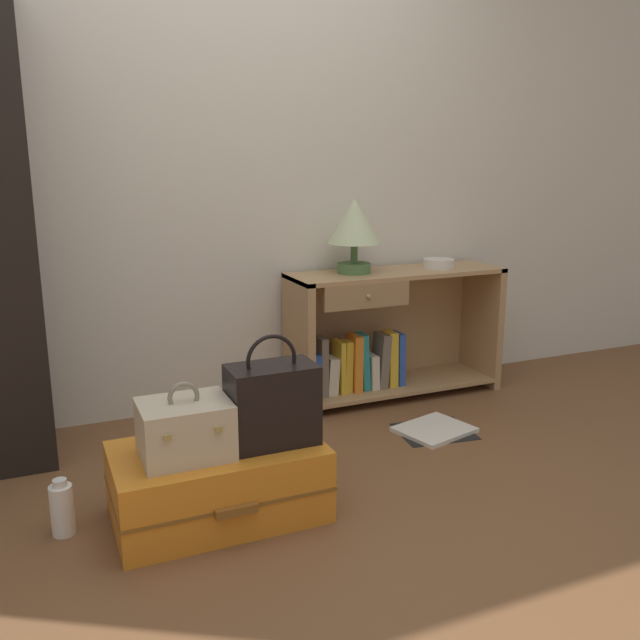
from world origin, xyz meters
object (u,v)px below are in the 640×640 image
object	(u,v)px
table_lamp	(354,225)
train_case	(185,429)
open_book_on_floor	(434,430)
bookshelf	(385,336)
bowl	(439,264)
handbag	(272,403)
bottle	(62,509)
suitcase_large	(218,482)

from	to	relation	value
table_lamp	train_case	distance (m)	1.52
train_case	open_book_on_floor	world-z (taller)	train_case
table_lamp	train_case	size ratio (longest dim) A/B	1.25
bookshelf	table_lamp	bearing A→B (deg)	176.74
bookshelf	bowl	size ratio (longest dim) A/B	7.00
handbag	bookshelf	bearing A→B (deg)	44.16
table_lamp	handbag	xyz separation A→B (m)	(-0.77, -0.94, -0.50)
bottle	bowl	bearing A→B (deg)	21.21
handbag	bottle	size ratio (longest dim) A/B	1.99
suitcase_large	bottle	bearing A→B (deg)	169.68
bookshelf	suitcase_large	distance (m)	1.46
suitcase_large	train_case	world-z (taller)	train_case
bookshelf	bottle	distance (m)	1.85
suitcase_large	open_book_on_floor	bearing A→B (deg)	16.93
table_lamp	train_case	world-z (taller)	table_lamp
bowl	handbag	bearing A→B (deg)	-144.47
suitcase_large	table_lamp	bearing A→B (deg)	42.88
bowl	handbag	size ratio (longest dim) A/B	0.41
bowl	handbag	distance (m)	1.56
open_book_on_floor	handbag	bearing A→B (deg)	-157.63
bookshelf	suitcase_large	size ratio (longest dim) A/B	1.57
bowl	suitcase_large	distance (m)	1.77
bookshelf	train_case	world-z (taller)	bookshelf
bookshelf	suitcase_large	world-z (taller)	bookshelf
bookshelf	bottle	size ratio (longest dim) A/B	5.74
bookshelf	open_book_on_floor	distance (m)	0.63
suitcase_large	open_book_on_floor	distance (m)	1.17
bottle	handbag	bearing A→B (deg)	-10.80
table_lamp	bottle	bearing A→B (deg)	-151.50
train_case	bottle	xyz separation A→B (m)	(-0.40, 0.12, -0.27)
open_book_on_floor	bowl	bearing A→B (deg)	57.53
table_lamp	open_book_on_floor	size ratio (longest dim) A/B	0.99
handbag	suitcase_large	bearing A→B (deg)	167.90
bookshelf	bottle	bearing A→B (deg)	-154.47
bookshelf	train_case	bearing A→B (deg)	-144.00
bowl	suitcase_large	world-z (taller)	bowl
table_lamp	bottle	xyz separation A→B (m)	(-1.48, -0.80, -0.82)
bookshelf	open_book_on_floor	xyz separation A→B (m)	(-0.03, -0.55, -0.32)
handbag	bottle	world-z (taller)	handbag
handbag	open_book_on_floor	size ratio (longest dim) A/B	1.04
train_case	bottle	bearing A→B (deg)	163.10
bottle	open_book_on_floor	xyz separation A→B (m)	(1.63, 0.25, -0.08)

